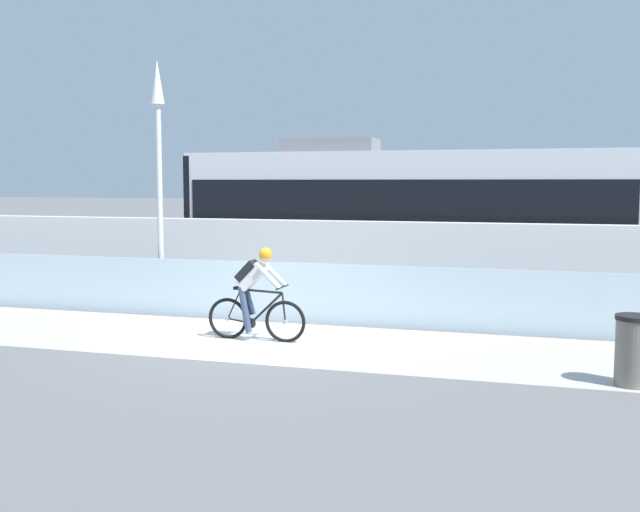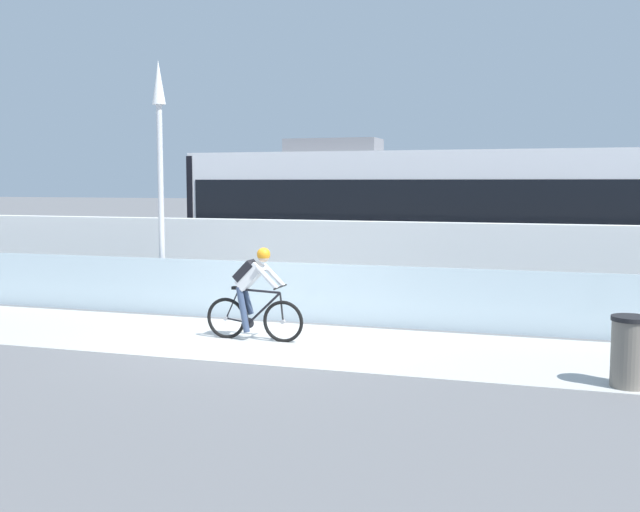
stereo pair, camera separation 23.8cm
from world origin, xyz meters
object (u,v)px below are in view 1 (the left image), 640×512
(cyclist_on_bike, at_px, (255,295))
(trash_bin, at_px, (634,351))
(lamp_post_antenna, at_px, (159,154))
(tram, at_px, (405,215))

(cyclist_on_bike, height_order, trash_bin, cyclist_on_bike)
(lamp_post_antenna, bearing_deg, cyclist_on_bike, -36.10)
(cyclist_on_bike, bearing_deg, tram, 78.66)
(tram, height_order, cyclist_on_bike, tram)
(trash_bin, bearing_deg, tram, 119.00)
(cyclist_on_bike, distance_m, lamp_post_antenna, 4.42)
(tram, xyz_separation_m, cyclist_on_bike, (-1.37, -6.85, -1.09))
(tram, height_order, trash_bin, tram)
(tram, height_order, lamp_post_antenna, lamp_post_antenna)
(trash_bin, bearing_deg, cyclist_on_bike, 167.98)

